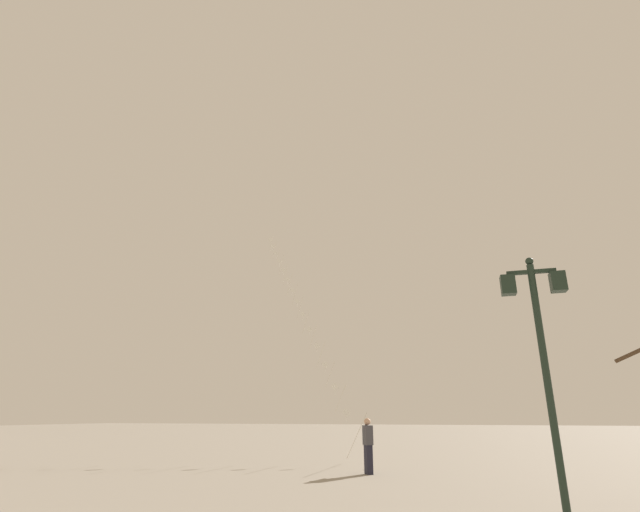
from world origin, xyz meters
The scene contains 4 objects.
ground_plane centered at (0.00, 20.00, 0.00)m, with size 160.00×160.00×0.00m, color gray.
twin_lantern_lamp_post centered at (2.50, 9.67, 3.39)m, with size 1.22×0.28×4.91m.
kite_train centered at (-8.07, 26.18, 8.31)m, with size 11.20×17.14×16.16m.
kite_flyer centered at (-2.13, 15.91, 0.90)m, with size 0.45×0.61×1.71m.
Camera 1 is at (0.83, -0.42, 1.80)m, focal length 26.41 mm.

